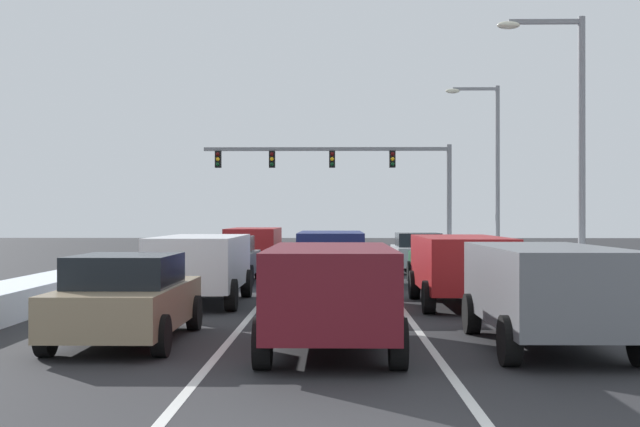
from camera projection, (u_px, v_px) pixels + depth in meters
name	position (u px, v px, depth m)	size (l,w,h in m)	color
ground_plane	(330.00, 294.00, 23.80)	(120.00, 120.00, 0.00)	#28282B
lane_stripe_between_right_lane_and_center_lane	(383.00, 282.00, 27.84)	(0.14, 44.72, 0.01)	silver
lane_stripe_between_center_lane_and_left_lane	(279.00, 282.00, 27.90)	(0.14, 44.72, 0.01)	silver
snow_bank_right_shoulder	(546.00, 274.00, 27.75)	(1.85, 44.72, 0.53)	silver
snow_bank_left_shoulder	(117.00, 272.00, 27.99)	(1.48, 44.72, 0.65)	silver
suv_gray_right_lane_nearest	(547.00, 286.00, 13.98)	(2.16, 4.90, 1.67)	slate
suv_red_right_lane_second	(461.00, 264.00, 20.57)	(2.16, 4.90, 1.67)	maroon
sedan_green_right_lane_third	(443.00, 260.00, 26.95)	(2.00, 4.50, 1.51)	#1E5633
sedan_silver_right_lane_fourth	(418.00, 252.00, 33.25)	(2.00, 4.50, 1.51)	#B7BABF
suv_maroon_center_lane_nearest	(331.00, 288.00, 13.70)	(2.16, 4.90, 1.67)	maroon
sedan_black_center_lane_second	(334.00, 276.00, 19.87)	(2.00, 4.50, 1.51)	black
suv_navy_center_lane_third	(331.00, 253.00, 26.56)	(2.16, 4.90, 1.67)	navy
sedan_charcoal_center_lane_fourth	(335.00, 252.00, 32.98)	(2.00, 4.50, 1.51)	#38383D
sedan_tan_left_lane_nearest	(127.00, 298.00, 14.62)	(2.00, 4.50, 1.51)	#937F60
suv_white_left_lane_second	(201.00, 263.00, 21.09)	(2.16, 4.90, 1.67)	silver
sedan_gray_left_lane_third	(227.00, 259.00, 27.86)	(2.00, 4.50, 1.51)	slate
suv_red_left_lane_fourth	(254.00, 244.00, 34.72)	(2.16, 4.90, 1.67)	maroon
traffic_light_gantry	(355.00, 168.00, 48.17)	(14.00, 0.47, 6.20)	slate
street_lamp_right_mid	(570.00, 126.00, 25.73)	(2.66, 0.36, 8.19)	gray
street_lamp_right_far	(490.00, 156.00, 41.98)	(2.66, 0.36, 8.58)	gray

